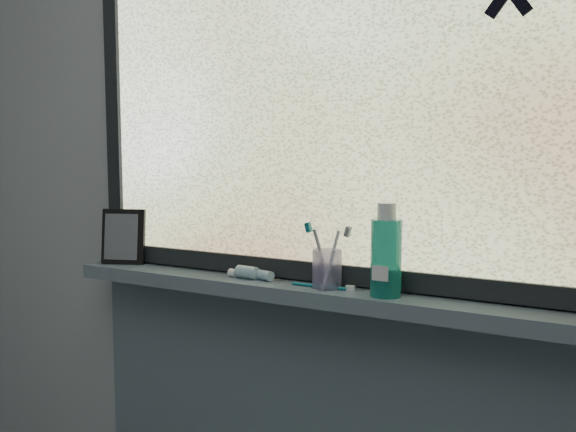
# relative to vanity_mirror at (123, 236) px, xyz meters

# --- Properties ---
(wall_back) EXTENTS (3.00, 0.01, 2.50)m
(wall_back) POSITION_rel_vanity_mirror_xyz_m (0.71, 0.07, 0.15)
(wall_back) COLOR #9EA3A8
(wall_back) RESTS_ON ground
(windowsill) EXTENTS (1.62, 0.14, 0.04)m
(windowsill) POSITION_rel_vanity_mirror_xyz_m (0.71, -0.00, -0.10)
(windowsill) COLOR slate
(windowsill) RESTS_ON wall_back
(window_pane) EXTENTS (1.50, 0.01, 1.00)m
(window_pane) POSITION_rel_vanity_mirror_xyz_m (0.71, 0.05, 0.43)
(window_pane) COLOR silver
(window_pane) RESTS_ON wall_back
(frame_bottom) EXTENTS (1.60, 0.03, 0.05)m
(frame_bottom) POSITION_rel_vanity_mirror_xyz_m (0.71, 0.04, -0.05)
(frame_bottom) COLOR black
(frame_bottom) RESTS_ON windowsill
(frame_left) EXTENTS (0.05, 0.03, 1.10)m
(frame_left) POSITION_rel_vanity_mirror_xyz_m (-0.06, 0.04, 0.43)
(frame_left) COLOR black
(frame_left) RESTS_ON wall_back
(vanity_mirror) EXTENTS (0.15, 0.11, 0.17)m
(vanity_mirror) POSITION_rel_vanity_mirror_xyz_m (0.00, 0.00, 0.00)
(vanity_mirror) COLOR black
(vanity_mirror) RESTS_ON windowsill
(toothpaste_tube) EXTENTS (0.20, 0.07, 0.03)m
(toothpaste_tube) POSITION_rel_vanity_mirror_xyz_m (0.48, -0.01, -0.07)
(toothpaste_tube) COLOR white
(toothpaste_tube) RESTS_ON windowsill
(toothbrush_cup) EXTENTS (0.08, 0.08, 0.10)m
(toothbrush_cup) POSITION_rel_vanity_mirror_xyz_m (0.70, -0.01, -0.04)
(toothbrush_cup) COLOR #BBADE5
(toothbrush_cup) RESTS_ON windowsill
(toothbrush_lying) EXTENTS (0.19, 0.02, 0.01)m
(toothbrush_lying) POSITION_rel_vanity_mirror_xyz_m (0.68, -0.01, -0.08)
(toothbrush_lying) COLOR #0C6673
(toothbrush_lying) RESTS_ON windowsill
(mouthwash_bottle) EXTENTS (0.09, 0.09, 0.19)m
(mouthwash_bottle) POSITION_rel_vanity_mirror_xyz_m (0.86, -0.02, 0.03)
(mouthwash_bottle) COLOR teal
(mouthwash_bottle) RESTS_ON windowsill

